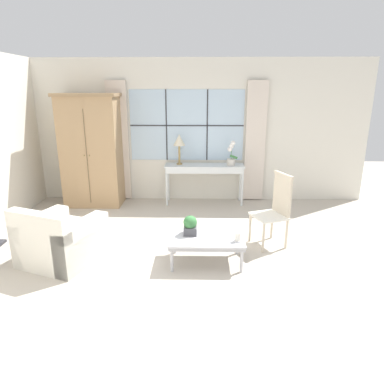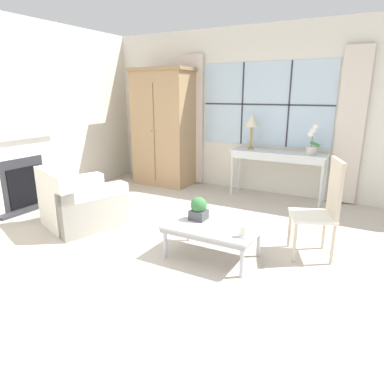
# 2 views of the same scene
# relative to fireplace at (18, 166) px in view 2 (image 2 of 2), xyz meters

# --- Properties ---
(ground_plane) EXTENTS (14.00, 14.00, 0.00)m
(ground_plane) POSITION_rel_fireplace_xyz_m (2.91, -0.30, -0.66)
(ground_plane) COLOR #BCB2A3
(wall_back_windowed) EXTENTS (7.20, 0.14, 2.80)m
(wall_back_windowed) POSITION_rel_fireplace_xyz_m (2.91, 2.72, 0.72)
(wall_back_windowed) COLOR silver
(wall_back_windowed) RESTS_ON ground_plane
(wall_left) EXTENTS (0.06, 7.20, 2.80)m
(wall_left) POSITION_rel_fireplace_xyz_m (-0.12, 0.30, 0.74)
(wall_left) COLOR silver
(wall_left) RESTS_ON ground_plane
(fireplace) EXTENTS (0.34, 1.21, 2.01)m
(fireplace) POSITION_rel_fireplace_xyz_m (0.00, 0.00, 0.00)
(fireplace) COLOR #2D2D33
(fireplace) RESTS_ON ground_plane
(armoire) EXTENTS (1.16, 0.69, 2.15)m
(armoire) POSITION_rel_fireplace_xyz_m (1.08, 2.33, 0.42)
(armoire) COLOR tan
(armoire) RESTS_ON ground_plane
(console_table) EXTENTS (1.56, 0.43, 0.79)m
(console_table) POSITION_rel_fireplace_xyz_m (3.26, 2.43, 0.04)
(console_table) COLOR silver
(console_table) RESTS_ON ground_plane
(table_lamp) EXTENTS (0.23, 0.23, 0.59)m
(table_lamp) POSITION_rel_fireplace_xyz_m (2.77, 2.47, 0.59)
(table_lamp) COLOR #9E7F47
(table_lamp) RESTS_ON console_table
(potted_orchid) EXTENTS (0.21, 0.17, 0.48)m
(potted_orchid) POSITION_rel_fireplace_xyz_m (3.78, 2.39, 0.31)
(potted_orchid) COLOR #BCB7AD
(potted_orchid) RESTS_ON console_table
(armchair_upholstered) EXTENTS (1.13, 1.14, 0.80)m
(armchair_upholstered) POSITION_rel_fireplace_xyz_m (1.33, -0.07, -0.38)
(armchair_upholstered) COLOR silver
(armchair_upholstered) RESTS_ON ground_plane
(side_chair_wooden) EXTENTS (0.57, 0.57, 1.07)m
(side_chair_wooden) POSITION_rel_fireplace_xyz_m (4.27, 0.52, -0.07)
(side_chair_wooden) COLOR white
(side_chair_wooden) RESTS_ON ground_plane
(coffee_table) EXTENTS (0.97, 0.60, 0.36)m
(coffee_table) POSITION_rel_fireplace_xyz_m (3.26, -0.07, -0.34)
(coffee_table) COLOR #BCBCC1
(coffee_table) RESTS_ON ground_plane
(potted_plant_small) EXTENTS (0.18, 0.18, 0.26)m
(potted_plant_small) POSITION_rel_fireplace_xyz_m (3.05, 0.02, -0.17)
(potted_plant_small) COLOR #4C4C51
(potted_plant_small) RESTS_ON coffee_table
(pillar_candle) EXTENTS (0.10, 0.10, 0.13)m
(pillar_candle) POSITION_rel_fireplace_xyz_m (3.66, -0.19, -0.25)
(pillar_candle) COLOR silver
(pillar_candle) RESTS_ON coffee_table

